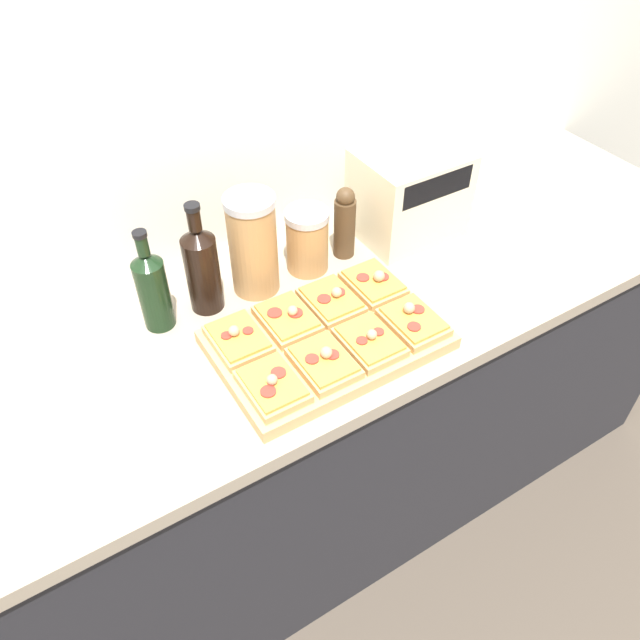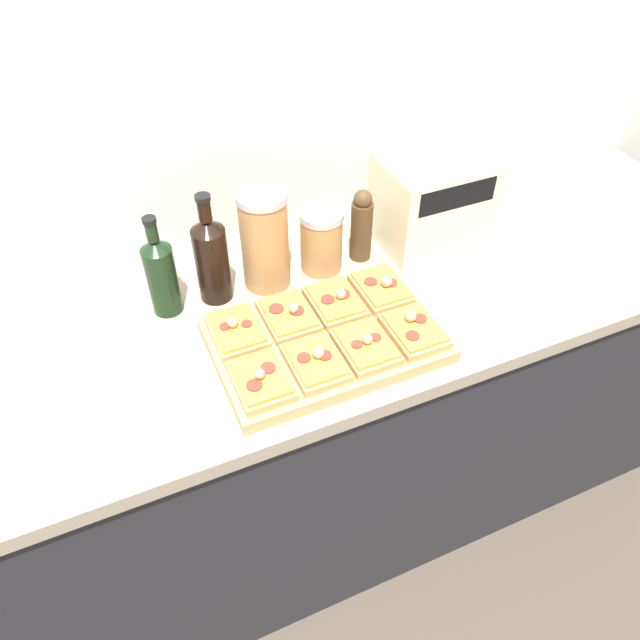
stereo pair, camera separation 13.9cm
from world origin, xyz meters
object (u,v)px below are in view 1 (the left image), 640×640
object	(u,v)px
wine_bottle	(202,267)
grain_jar_short	(307,240)
pepper_mill	(345,223)
toaster_oven	(409,193)
olive_oil_bottle	(153,289)
grain_jar_tall	(253,244)
cutting_board	(327,340)

from	to	relation	value
wine_bottle	grain_jar_short	distance (m)	0.28
wine_bottle	pepper_mill	xyz separation A→B (m)	(0.39, -0.00, -0.02)
grain_jar_short	toaster_oven	xyz separation A→B (m)	(0.31, -0.00, 0.03)
olive_oil_bottle	grain_jar_short	world-z (taller)	olive_oil_bottle
olive_oil_bottle	wine_bottle	bearing A→B (deg)	0.00
grain_jar_tall	pepper_mill	world-z (taller)	grain_jar_tall
wine_bottle	toaster_oven	size ratio (longest dim) A/B	0.98
olive_oil_bottle	grain_jar_tall	bearing A→B (deg)	0.00
grain_jar_tall	grain_jar_short	distance (m)	0.15
olive_oil_bottle	grain_jar_short	size ratio (longest dim) A/B	1.54
olive_oil_bottle	pepper_mill	bearing A→B (deg)	0.00
cutting_board	grain_jar_tall	bearing A→B (deg)	98.94
cutting_board	grain_jar_tall	size ratio (longest dim) A/B	1.92
cutting_board	olive_oil_bottle	size ratio (longest dim) A/B	1.91
olive_oil_bottle	pepper_mill	distance (m)	0.51
cutting_board	toaster_oven	size ratio (longest dim) A/B	1.70
cutting_board	toaster_oven	world-z (taller)	toaster_oven
cutting_board	grain_jar_short	bearing A→B (deg)	68.01
grain_jar_tall	pepper_mill	distance (m)	0.26
grain_jar_tall	olive_oil_bottle	bearing A→B (deg)	-180.00
cutting_board	olive_oil_bottle	xyz separation A→B (m)	(-0.29, 0.26, 0.09)
olive_oil_bottle	grain_jar_short	distance (m)	0.40
grain_jar_tall	toaster_oven	world-z (taller)	grain_jar_tall
olive_oil_bottle	grain_jar_short	xyz separation A→B (m)	(0.40, 0.00, -0.02)
cutting_board	pepper_mill	world-z (taller)	pepper_mill
olive_oil_bottle	toaster_oven	distance (m)	0.71
pepper_mill	toaster_oven	size ratio (longest dim) A/B	0.68
olive_oil_bottle	grain_jar_short	bearing A→B (deg)	0.00
wine_bottle	pepper_mill	distance (m)	0.39
wine_bottle	grain_jar_tall	xyz separation A→B (m)	(0.13, -0.00, 0.01)
cutting_board	wine_bottle	size ratio (longest dim) A/B	1.75
olive_oil_bottle	toaster_oven	world-z (taller)	olive_oil_bottle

